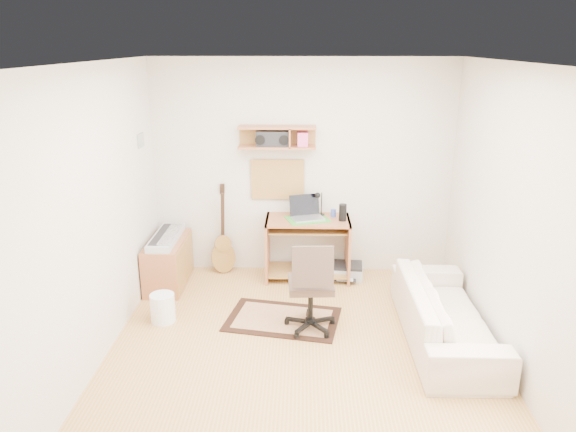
{
  "coord_description": "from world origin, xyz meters",
  "views": [
    {
      "loc": [
        -0.0,
        -4.46,
        2.76
      ],
      "look_at": [
        -0.15,
        1.05,
        1.0
      ],
      "focal_mm": 34.18,
      "sensor_mm": 36.0,
      "label": 1
    }
  ],
  "objects_px": {
    "desk": "(308,248)",
    "task_chair": "(311,285)",
    "sofa": "(446,305)",
    "printer": "(345,270)",
    "cabinet": "(168,262)"
  },
  "relations": [
    {
      "from": "printer",
      "to": "sofa",
      "type": "bearing_deg",
      "value": -54.66
    },
    {
      "from": "desk",
      "to": "printer",
      "type": "height_order",
      "value": "desk"
    },
    {
      "from": "desk",
      "to": "cabinet",
      "type": "distance_m",
      "value": 1.67
    },
    {
      "from": "desk",
      "to": "sofa",
      "type": "height_order",
      "value": "desk"
    },
    {
      "from": "cabinet",
      "to": "sofa",
      "type": "height_order",
      "value": "sofa"
    },
    {
      "from": "task_chair",
      "to": "printer",
      "type": "height_order",
      "value": "task_chair"
    },
    {
      "from": "task_chair",
      "to": "printer",
      "type": "bearing_deg",
      "value": 67.53
    },
    {
      "from": "desk",
      "to": "task_chair",
      "type": "relative_size",
      "value": 1.04
    },
    {
      "from": "printer",
      "to": "desk",
      "type": "bearing_deg",
      "value": -172.26
    },
    {
      "from": "desk",
      "to": "sofa",
      "type": "bearing_deg",
      "value": -47.56
    },
    {
      "from": "printer",
      "to": "sofa",
      "type": "relative_size",
      "value": 0.22
    },
    {
      "from": "desk",
      "to": "task_chair",
      "type": "bearing_deg",
      "value": -89.03
    },
    {
      "from": "cabinet",
      "to": "desk",
      "type": "bearing_deg",
      "value": 8.19
    },
    {
      "from": "task_chair",
      "to": "cabinet",
      "type": "height_order",
      "value": "task_chair"
    },
    {
      "from": "task_chair",
      "to": "printer",
      "type": "relative_size",
      "value": 2.31
    }
  ]
}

